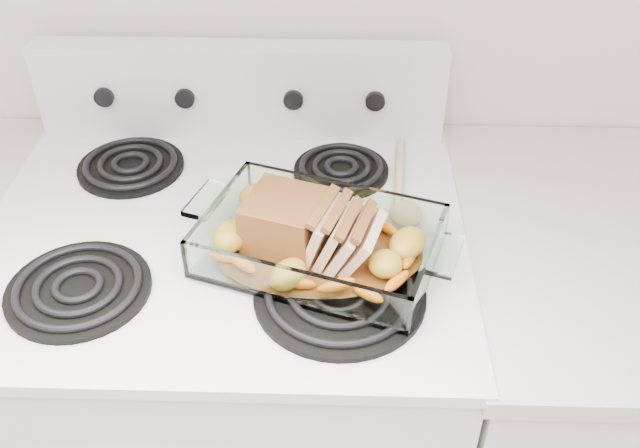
{
  "coord_description": "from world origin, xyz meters",
  "views": [
    {
      "loc": [
        0.18,
        0.75,
        1.66
      ],
      "look_at": [
        0.16,
        1.59,
        0.99
      ],
      "focal_mm": 40.0,
      "sensor_mm": 36.0,
      "label": 1
    }
  ],
  "objects_px": {
    "counter_right": "(572,413)",
    "pork_roast": "(300,231)",
    "electric_range": "(243,400)",
    "baking_dish": "(320,248)"
  },
  "relations": [
    {
      "from": "electric_range",
      "to": "counter_right",
      "type": "relative_size",
      "value": 1.2
    },
    {
      "from": "electric_range",
      "to": "counter_right",
      "type": "distance_m",
      "value": 0.67
    },
    {
      "from": "electric_range",
      "to": "baking_dish",
      "type": "height_order",
      "value": "electric_range"
    },
    {
      "from": "counter_right",
      "to": "baking_dish",
      "type": "relative_size",
      "value": 2.73
    },
    {
      "from": "electric_range",
      "to": "baking_dish",
      "type": "bearing_deg",
      "value": -27.78
    },
    {
      "from": "counter_right",
      "to": "baking_dish",
      "type": "bearing_deg",
      "value": -170.76
    },
    {
      "from": "counter_right",
      "to": "pork_roast",
      "type": "height_order",
      "value": "pork_roast"
    },
    {
      "from": "pork_roast",
      "to": "counter_right",
      "type": "bearing_deg",
      "value": -5.83
    },
    {
      "from": "electric_range",
      "to": "counter_right",
      "type": "bearing_deg",
      "value": -0.1
    },
    {
      "from": "electric_range",
      "to": "pork_roast",
      "type": "xyz_separation_m",
      "value": [
        0.13,
        -0.08,
        0.51
      ]
    }
  ]
}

